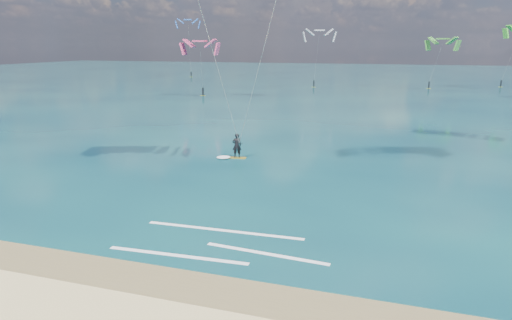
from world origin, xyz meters
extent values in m
plane|color=tan|center=(0.00, 40.00, 0.00)|extent=(320.00, 320.00, 0.00)
cube|color=brown|center=(0.00, 3.00, 0.00)|extent=(320.00, 2.40, 0.01)
cube|color=#0B303E|center=(0.00, 104.00, 0.02)|extent=(320.00, 200.00, 0.04)
cube|color=gold|center=(-4.29, 21.87, 0.07)|extent=(1.50, 0.64, 0.06)
imported|color=black|center=(-4.29, 21.87, 1.06)|extent=(0.83, 0.71, 1.92)
cylinder|color=black|center=(-3.97, 21.55, 1.34)|extent=(0.59, 0.12, 0.04)
cube|color=white|center=(2.66, 6.30, 0.04)|extent=(5.56, 0.64, 0.01)
cube|color=white|center=(-0.90, 5.00, 0.04)|extent=(6.33, 0.58, 0.01)
cube|color=white|center=(0.01, 8.10, 0.04)|extent=(7.86, 0.52, 0.01)
camera|label=1|loc=(7.65, -10.94, 8.76)|focal=32.00mm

